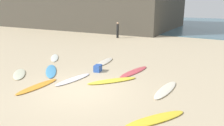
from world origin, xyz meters
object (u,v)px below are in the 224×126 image
Objects in this scene: surfboard_4 at (134,72)px; surfboard_6 at (55,58)px; surfboard_3 at (73,79)px; beach_cooler at (98,68)px; surfboard_1 at (112,81)px; surfboard_0 at (166,90)px; surfboard_7 at (51,71)px; beachgoer_mid at (118,29)px; surfboard_2 at (38,86)px; surfboard_9 at (155,119)px; surfboard_8 at (105,62)px; surfboard_5 at (19,74)px.

surfboard_6 is (-6.10, -0.09, 0.00)m from surfboard_4.
beach_cooler is (0.19, 1.78, 0.14)m from surfboard_3.
beach_cooler is (-1.54, 0.94, 0.14)m from surfboard_1.
surfboard_0 reaches higher than surfboard_7.
surfboard_4 is 5.14× the size of beach_cooler.
surfboard_2 is at bearing -157.37° from beachgoer_mid.
surfboard_4 is 1.47× the size of beachgoer_mid.
surfboard_4 reaches higher than surfboard_2.
surfboard_3 reaches higher than surfboard_2.
surfboard_1 reaches higher than surfboard_3.
surfboard_3 is 0.96× the size of surfboard_9.
beachgoer_mid is at bearing 115.88° from beach_cooler.
surfboard_0 is at bearing -135.98° from beachgoer_mid.
beach_cooler is (0.76, -1.79, 0.14)m from surfboard_8.
beachgoer_mid is (-9.57, 11.97, 0.94)m from surfboard_0.
surfboard_0 is 4.42m from surfboard_3.
surfboard_2 is at bearing 32.38° from surfboard_9.
surfboard_3 is 4.43× the size of beach_cooler.
surfboard_7 is (-6.28, -0.75, -0.00)m from surfboard_0.
surfboard_6 is (-8.41, 1.50, -0.00)m from surfboard_0.
surfboard_9 is (4.80, -1.44, 0.00)m from surfboard_3.
beachgoer_mid is at bearing -75.08° from surfboard_2.
surfboard_6 reaches higher than surfboard_4.
surfboard_3 is 3.62m from surfboard_8.
surfboard_2 is at bearing 28.57° from surfboard_0.
surfboard_1 reaches higher than surfboard_0.
beach_cooler is at bearing -14.59° from surfboard_7.
surfboard_4 is 1.15× the size of surfboard_6.
surfboard_2 is 5.06m from surfboard_4.
surfboard_4 is at bearing 58.36° from surfboard_3.
surfboard_1 is at bearing -144.79° from beachgoer_mid.
surfboard_7 is (-1.27, 1.94, 0.00)m from surfboard_2.
surfboard_8 is (2.43, 4.48, -0.00)m from surfboard_5.
surfboard_3 is 1.27× the size of beachgoer_mid.
surfboard_2 is (-2.48, -2.40, -0.01)m from surfboard_1.
surfboard_3 is (0.74, 1.55, 0.01)m from surfboard_2.
surfboard_8 reaches higher than surfboard_4.
surfboard_6 is 0.97× the size of surfboard_9.
surfboard_0 is 1.05× the size of surfboard_3.
surfboard_7 is (-2.01, 0.39, -0.00)m from surfboard_3.
surfboard_2 is at bearing -111.40° from surfboard_3.
surfboard_5 is 7.82m from surfboard_9.
surfboard_7 is 13.17m from beachgoer_mid.
surfboard_5 reaches higher than surfboard_3.
beach_cooler is at bearing 4.90° from surfboard_1.
surfboard_5 and surfboard_8 have the same top height.
beachgoer_mid is (-7.03, 12.26, 0.94)m from surfboard_1.
surfboard_0 is at bearing 144.50° from surfboard_5.
surfboard_9 is (7.80, -0.53, -0.00)m from surfboard_5.
surfboard_8 is at bearing -26.37° from surfboard_0.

